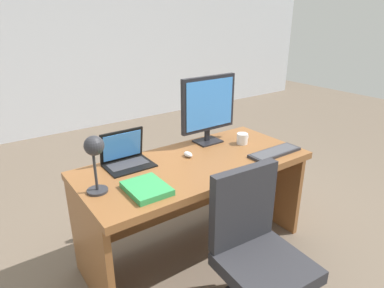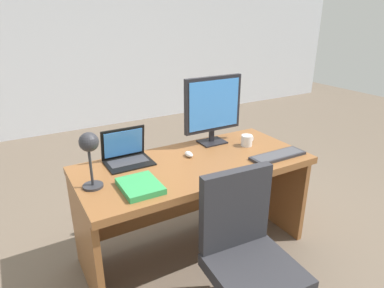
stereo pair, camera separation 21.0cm
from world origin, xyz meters
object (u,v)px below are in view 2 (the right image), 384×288
Objects in this scene: desk_lamp at (89,149)px; book at (140,186)px; monitor at (213,106)px; office_chair at (248,269)px; keyboard at (278,156)px; coffee_mug at (247,140)px; desk at (192,184)px; mouse at (189,154)px; laptop at (126,151)px.

desk_lamp is 0.36m from book.
monitor is 1.49× the size of desk_lamp.
office_chair is (-0.35, -0.92, -0.68)m from monitor.
office_chair is (-0.60, -0.45, -0.39)m from keyboard.
office_chair is at bearing -44.55° from desk_lamp.
coffee_mug is 1.01m from office_chair.
desk is 0.74m from office_chair.
mouse is 0.09× the size of office_chair.
desk_lamp is at bearing 135.45° from office_chair.
book is 0.30× the size of office_chair.
desk is 5.84× the size of book.
mouse is at bearing -20.57° from laptop.
mouse is (0.41, -0.15, -0.05)m from laptop.
desk_lamp is at bearing 150.38° from book.
keyboard is 0.29m from coffee_mug.
laptop is at bearing 43.92° from desk_lamp.
book is (-0.77, -0.41, -0.28)m from monitor.
desk is 0.61m from monitor.
desk_lamp is 1.28× the size of book.
mouse is at bearing 80.50° from desk.
office_chair is at bearing -110.88° from monitor.
mouse is at bearing 149.50° from keyboard.
book reaches higher than keyboard.
coffee_mug is (0.49, -0.04, 0.02)m from mouse.
laptop is 0.88× the size of desk_lamp.
desk is 3.07× the size of monitor.
laptop is at bearing 81.22° from book.
monitor is 1.90× the size of book.
desk_lamp is (-0.70, -0.08, 0.44)m from desk.
laptop reaches higher than desk.
desk_lamp is at bearing -136.08° from laptop.
coffee_mug is at bearing -4.31° from mouse.
desk is 19.30× the size of mouse.
coffee_mug is (0.50, 0.02, 0.23)m from desk.
monitor is 0.58× the size of office_chair.
keyboard is at bearing -79.28° from coffee_mug.
mouse is (-0.30, -0.15, -0.28)m from monitor.
desk_lamp is 3.20× the size of coffee_mug.
desk_lamp is at bearing -164.38° from monitor.
office_chair is at bearing -50.58° from book.
desk is at bearing 154.66° from keyboard.
desk_lamp reaches higher than desk.
monitor is at bearing 69.12° from office_chair.
desk_lamp is at bearing -169.36° from mouse.
office_chair reaches higher than coffee_mug.
desk_lamp is (-0.30, -0.29, 0.18)m from laptop.
mouse reaches higher than keyboard.
book reaches higher than desk.
monitor is (0.30, 0.21, 0.49)m from desk.
coffee_mug is at bearing 100.72° from keyboard.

